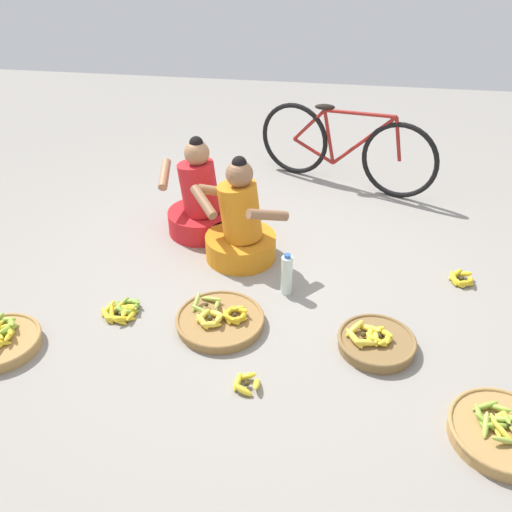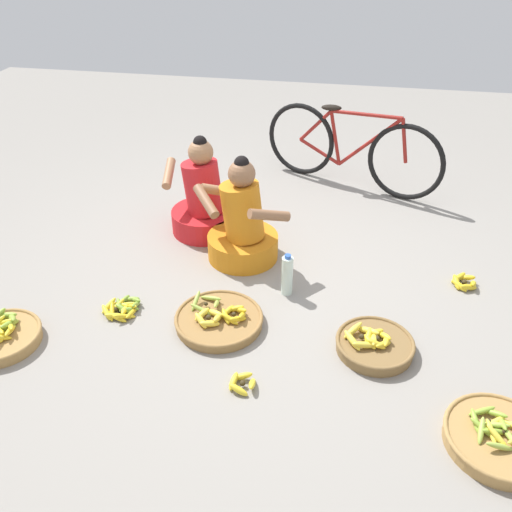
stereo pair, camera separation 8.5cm
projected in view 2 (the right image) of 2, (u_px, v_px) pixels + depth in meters
ground_plane at (261, 282)px, 3.76m from camera, size 10.00×10.00×0.00m
vendor_woman_front at (242, 227)px, 3.89m from camera, size 0.74×0.55×0.80m
vendor_woman_behind at (203, 202)px, 4.22m from camera, size 0.68×0.55×0.80m
bicycle_leaning at (350, 149)px, 4.86m from camera, size 1.60×0.66×0.73m
banana_basket_back_center at (374, 344)px, 3.17m from camera, size 0.46×0.46×0.14m
banana_basket_front_right at (219, 319)px, 3.37m from camera, size 0.56×0.56×0.13m
banana_basket_front_left at (499, 438)px, 2.61m from camera, size 0.53×0.53×0.15m
banana_basket_front_center at (0, 336)px, 3.22m from camera, size 0.48×0.48×0.15m
loose_bananas_back_right at (464, 282)px, 3.71m from camera, size 0.19×0.20×0.09m
loose_bananas_back_left at (242, 383)px, 2.94m from camera, size 0.15×0.17×0.08m
loose_bananas_mid_left at (122, 308)px, 3.48m from camera, size 0.26×0.27×0.08m
water_bottle at (287, 275)px, 3.58m from camera, size 0.08×0.08×0.31m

